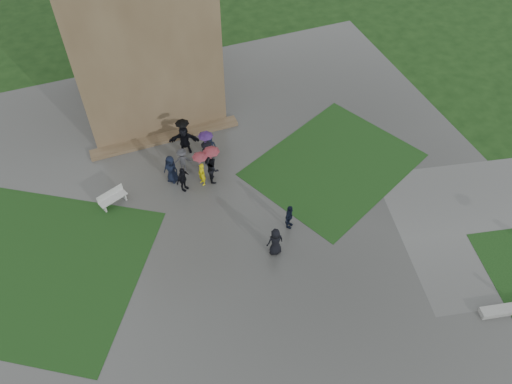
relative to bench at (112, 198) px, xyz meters
name	(u,v)px	position (x,y,z in m)	size (l,w,h in m)	color
ground	(221,280)	(3.86, -6.56, -0.48)	(120.00, 120.00, 0.00)	black
plaza	(208,248)	(3.86, -4.56, -0.47)	(34.00, 34.00, 0.02)	#3A3A38
lawn_inset_left	(27,267)	(-4.64, -2.56, -0.46)	(11.00, 9.00, 0.01)	black
lawn_inset_right	(334,165)	(12.36, -1.56, -0.46)	(9.00, 7.00, 0.01)	black
tower_plinth	(166,138)	(3.86, 4.04, -0.35)	(9.00, 0.80, 0.22)	brown
bench	(112,198)	(0.00, 0.00, 0.00)	(1.61, 1.03, 0.89)	#B1B2AD
visitor_cluster	(193,154)	(4.79, 1.07, 0.63)	(3.48, 3.94, 2.38)	black
pedestrian_mid	(289,217)	(8.14, -4.75, 0.31)	(0.90, 0.51, 1.54)	black
pedestrian_near	(275,241)	(6.88, -5.98, 0.39)	(0.83, 0.57, 1.70)	black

